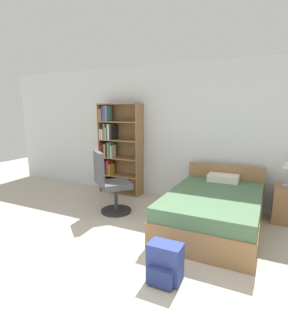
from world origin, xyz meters
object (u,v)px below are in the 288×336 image
bed (214,209)px  office_chair (110,185)px  nightstand (288,205)px  backpack_blue (165,264)px  bookshelf (115,148)px

bed → office_chair: bearing=-173.3°
bed → office_chair: size_ratio=1.84×
bed → nightstand: size_ratio=3.46×
nightstand → backpack_blue: 2.55m
backpack_blue → bed: bearing=83.0°
office_chair → backpack_blue: office_chair is taller
bed → backpack_blue: bearing=-97.0°
bookshelf → office_chair: (0.55, -1.07, -0.46)m
backpack_blue → nightstand: bearing=61.9°
bookshelf → backpack_blue: bookshelf is taller
nightstand → backpack_blue: (-1.20, -2.25, -0.09)m
nightstand → backpack_blue: size_ratio=1.40×
bookshelf → bed: (2.27, -0.87, -0.67)m
bed → office_chair: (-1.72, -0.20, 0.21)m
office_chair → backpack_blue: (1.53, -1.34, -0.30)m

